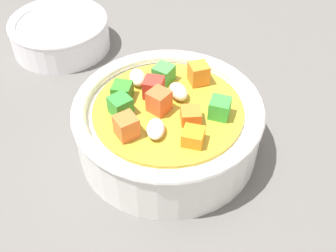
{
  "coord_description": "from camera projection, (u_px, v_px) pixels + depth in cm",
  "views": [
    {
      "loc": [
        -26.84,
        8.12,
        30.45
      ],
      "look_at": [
        0.0,
        0.0,
        2.91
      ],
      "focal_mm": 43.68,
      "sensor_mm": 36.0,
      "label": 1
    }
  ],
  "objects": [
    {
      "name": "ground_plane",
      "position": [
        168.0,
        153.0,
        0.42
      ],
      "size": [
        140.0,
        140.0,
        2.0
      ],
      "primitive_type": "cube",
      "color": "#565451"
    },
    {
      "name": "side_bowl_small",
      "position": [
        60.0,
        32.0,
        0.53
      ],
      "size": [
        12.6,
        12.6,
        4.18
      ],
      "color": "white",
      "rests_on": "ground_plane"
    },
    {
      "name": "soup_bowl_main",
      "position": [
        168.0,
        123.0,
        0.39
      ],
      "size": [
        17.84,
        17.84,
        7.35
      ],
      "color": "white",
      "rests_on": "ground_plane"
    }
  ]
}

